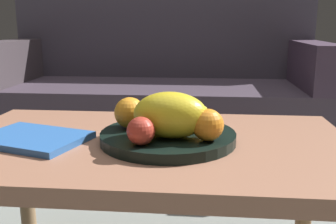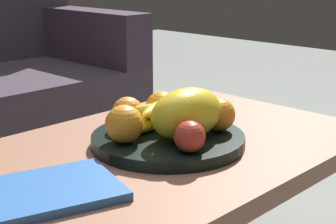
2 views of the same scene
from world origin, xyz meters
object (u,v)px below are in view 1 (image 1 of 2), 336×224
coffee_table (149,159)px  orange_right (130,113)px  banana_bunch (175,115)px  apple_front (143,131)px  couch (158,99)px  fruit_bowl (168,137)px  orange_front (189,111)px  melon_large_front (170,115)px  orange_back (160,109)px  orange_left (208,125)px  magazine (33,138)px

coffee_table → orange_right: 0.13m
banana_bunch → apple_front: bearing=-111.1°
banana_bunch → couch: bearing=99.1°
fruit_bowl → couch: bearing=98.0°
orange_front → fruit_bowl: bearing=-125.9°
melon_large_front → orange_front: (0.04, 0.11, -0.02)m
fruit_bowl → orange_back: orange_back is taller
couch → orange_back: bearing=-82.9°
couch → orange_right: bearing=-86.8°
couch → orange_front: (0.21, -1.09, 0.19)m
orange_left → apple_front: size_ratio=1.17×
banana_bunch → coffee_table: bearing=-149.0°
apple_front → magazine: apple_front is taller
orange_left → magazine: size_ratio=0.29×
coffee_table → orange_back: 0.14m
couch → apple_front: size_ratio=27.15×
orange_back → magazine: bearing=-157.5°
orange_right → magazine: bearing=-166.0°
orange_left → banana_bunch: size_ratio=0.43×
coffee_table → magazine: bearing=-172.4°
couch → fruit_bowl: couch is taller
orange_front → orange_right: 0.15m
coffee_table → fruit_bowl: 0.08m
melon_large_front → magazine: size_ratio=0.70×
orange_back → magazine: (-0.30, -0.13, -0.05)m
orange_front → magazine: 0.40m
coffee_table → orange_left: bearing=-25.5°
couch → banana_bunch: 1.14m
coffee_table → orange_front: (0.10, 0.06, 0.11)m
fruit_bowl → melon_large_front: 0.08m
orange_right → banana_bunch: 0.12m
melon_large_front → orange_back: (-0.04, 0.14, -0.02)m
coffee_table → melon_large_front: melon_large_front is taller
melon_large_front → magazine: (-0.34, 0.02, -0.07)m
orange_left → apple_front: (-0.14, -0.04, -0.01)m
orange_front → orange_left: (0.05, -0.13, -0.00)m
apple_front → magazine: bearing=165.2°
coffee_table → couch: size_ratio=0.59×
orange_right → apple_front: (0.06, -0.13, -0.01)m
fruit_bowl → orange_left: size_ratio=4.53×
coffee_table → melon_large_front: bearing=-41.7°
couch → magazine: size_ratio=6.80×
fruit_bowl → melon_large_front: bearing=-77.4°
orange_front → orange_left: orange_front is taller
orange_back → apple_front: bearing=-94.0°
orange_back → orange_left: bearing=-51.3°
apple_front → coffee_table: bearing=92.5°
orange_right → orange_back: (0.07, 0.07, -0.00)m
coffee_table → couch: bearing=95.7°
melon_large_front → orange_back: 0.15m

